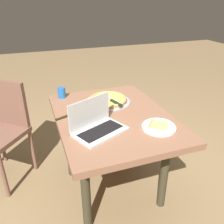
{
  "coord_description": "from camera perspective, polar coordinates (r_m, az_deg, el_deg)",
  "views": [
    {
      "loc": [
        -1.48,
        0.54,
        1.55
      ],
      "look_at": [
        -0.03,
        0.02,
        0.77
      ],
      "focal_mm": 37.69,
      "sensor_mm": 36.0,
      "label": 1
    }
  ],
  "objects": [
    {
      "name": "ground_plane",
      "position": [
        2.21,
        0.18,
        -17.83
      ],
      "size": [
        12.0,
        12.0,
        0.0
      ],
      "primitive_type": "plane",
      "color": "olive"
    },
    {
      "name": "dining_table",
      "position": [
        1.82,
        0.21,
        -3.48
      ],
      "size": [
        1.1,
        0.83,
        0.73
      ],
      "color": "brown",
      "rests_on": "ground_plane"
    },
    {
      "name": "laptop",
      "position": [
        1.55,
        -3.68,
        -3.19
      ],
      "size": [
        0.33,
        0.4,
        0.21
      ],
      "color": "beige",
      "rests_on": "dining_table"
    },
    {
      "name": "pizza_plate",
      "position": [
        1.63,
        11.26,
        -3.45
      ],
      "size": [
        0.23,
        0.23,
        0.04
      ],
      "color": "white",
      "rests_on": "dining_table"
    },
    {
      "name": "pizza_tray",
      "position": [
        1.98,
        -0.99,
        2.97
      ],
      "size": [
        0.38,
        0.38,
        0.04
      ],
      "color": "#9E9AA6",
      "rests_on": "dining_table"
    },
    {
      "name": "table_knife",
      "position": [
        1.78,
        -10.8,
        -0.97
      ],
      "size": [
        0.11,
        0.24,
        0.01
      ],
      "color": "beige",
      "rests_on": "dining_table"
    },
    {
      "name": "drink_cup",
      "position": [
        2.11,
        -12.11,
        4.62
      ],
      "size": [
        0.07,
        0.07,
        0.09
      ],
      "color": "#2161B5",
      "rests_on": "dining_table"
    },
    {
      "name": "chair_near",
      "position": [
        2.28,
        -25.14,
        -2.95
      ],
      "size": [
        0.59,
        0.59,
        0.89
      ],
      "color": "brown",
      "rests_on": "ground_plane"
    }
  ]
}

